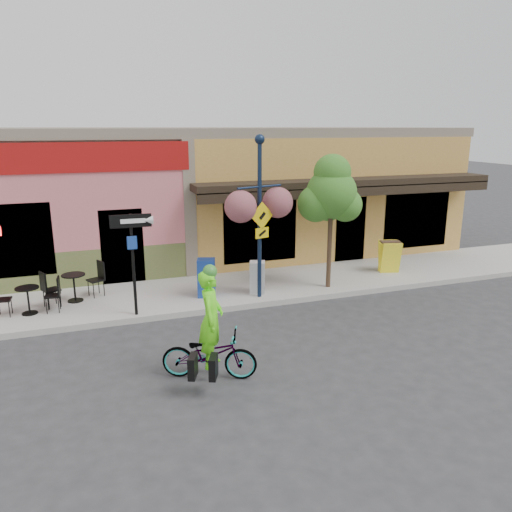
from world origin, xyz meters
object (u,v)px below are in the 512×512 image
Objects in this scene: lamp_post at (260,218)px; one_way_sign at (133,265)px; newspaper_box_blue at (206,278)px; bicycle at (209,354)px; newspaper_box_grey at (257,277)px; street_tree at (330,221)px; building at (193,189)px; cyclist_rider at (211,331)px.

one_way_sign is (-3.25, -0.24, -0.89)m from lamp_post.
bicycle is at bearing -86.23° from newspaper_box_blue.
newspaper_box_blue is 1.17× the size of newspaper_box_grey.
bicycle is 0.72× the size of one_way_sign.
lamp_post is at bearing -175.81° from street_tree.
street_tree is at bearing 16.39° from newspaper_box_grey.
building reaches higher than one_way_sign.
bicycle is 3.60m from one_way_sign.
building is 6.84m from street_tree.
newspaper_box_grey is at bearing -7.44° from bicycle.
building reaches higher than street_tree.
lamp_post is 4.84× the size of newspaper_box_grey.
street_tree is at bearing -69.35° from building.
cyclist_rider is at bearing -99.65° from newspaper_box_grey.
lamp_post is (2.23, 3.59, 1.35)m from cyclist_rider.
newspaper_box_blue is (0.96, 4.09, 0.19)m from bicycle.
cyclist_rider is 1.80× the size of newspaper_box_blue.
one_way_sign is 2.41× the size of newspaper_box_blue.
street_tree is (4.41, 3.74, 1.56)m from bicycle.
cyclist_rider is (-1.95, -10.14, -1.33)m from building.
cyclist_rider is 3.53m from one_way_sign.
bicycle is 0.97× the size of cyclist_rider.
newspaper_box_blue is 0.27× the size of street_tree.
lamp_post is 3.38m from one_way_sign.
building is 10.41m from cyclist_rider.
newspaper_box_grey is (3.30, 0.55, -0.79)m from one_way_sign.
cyclist_rider is 0.43× the size of lamp_post.
building is at bearing 76.00° from lamp_post.
building is 9.92× the size of cyclist_rider.
bicycle is 4.62m from lamp_post.
newspaper_box_grey is (0.05, 0.31, -1.68)m from lamp_post.
street_tree is (2.13, 0.16, -0.24)m from lamp_post.
building is at bearing 12.60° from cyclist_rider.
cyclist_rider is at bearing -66.55° from bicycle.
newspaper_box_blue is at bearing -99.69° from building.
building is at bearing 110.65° from street_tree.
street_tree is (5.38, 0.40, 0.64)m from one_way_sign.
street_tree is (4.36, 3.74, 1.11)m from cyclist_rider.
newspaper_box_grey reaches higher than bicycle.
one_way_sign is 3.44m from newspaper_box_grey.
cyclist_rider is at bearing -138.38° from lamp_post.
cyclist_rider is 0.74× the size of one_way_sign.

